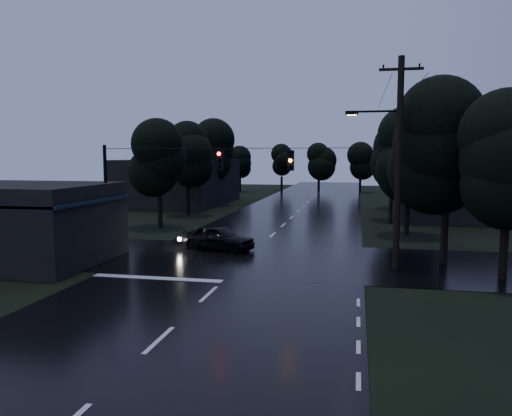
% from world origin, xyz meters
% --- Properties ---
extents(ground, '(160.00, 160.00, 0.00)m').
position_xyz_m(ground, '(0.00, 0.00, 0.00)').
color(ground, black).
rests_on(ground, ground).
extents(main_road, '(12.00, 120.00, 0.02)m').
position_xyz_m(main_road, '(0.00, 30.00, 0.00)').
color(main_road, black).
rests_on(main_road, ground).
extents(cross_street, '(60.00, 9.00, 0.02)m').
position_xyz_m(cross_street, '(0.00, 12.00, 0.00)').
color(cross_street, black).
rests_on(cross_street, ground).
extents(building_far_right, '(10.00, 14.00, 4.40)m').
position_xyz_m(building_far_right, '(14.00, 34.00, 2.20)').
color(building_far_right, black).
rests_on(building_far_right, ground).
extents(building_far_left, '(10.00, 16.00, 5.00)m').
position_xyz_m(building_far_left, '(-14.00, 40.00, 2.50)').
color(building_far_left, black).
rests_on(building_far_left, ground).
extents(utility_pole_main, '(3.50, 0.30, 10.00)m').
position_xyz_m(utility_pole_main, '(7.41, 11.00, 5.26)').
color(utility_pole_main, black).
rests_on(utility_pole_main, ground).
extents(utility_pole_far, '(2.00, 0.30, 7.50)m').
position_xyz_m(utility_pole_far, '(8.30, 28.00, 3.88)').
color(utility_pole_far, black).
rests_on(utility_pole_far, ground).
extents(anchor_pole_left, '(0.18, 0.18, 6.00)m').
position_xyz_m(anchor_pole_left, '(-7.50, 11.00, 3.00)').
color(anchor_pole_left, black).
rests_on(anchor_pole_left, ground).
extents(span_signals, '(15.00, 0.37, 1.12)m').
position_xyz_m(span_signals, '(0.56, 10.99, 5.24)').
color(span_signals, black).
rests_on(span_signals, ground).
extents(tree_corner_near, '(4.48, 4.48, 9.44)m').
position_xyz_m(tree_corner_near, '(10.00, 13.00, 5.99)').
color(tree_corner_near, black).
rests_on(tree_corner_near, ground).
extents(tree_corner_far, '(3.92, 3.92, 8.26)m').
position_xyz_m(tree_corner_far, '(12.00, 10.00, 5.24)').
color(tree_corner_far, black).
rests_on(tree_corner_far, ground).
extents(tree_left_a, '(3.92, 3.92, 8.26)m').
position_xyz_m(tree_left_a, '(-9.00, 22.00, 5.24)').
color(tree_left_a, black).
rests_on(tree_left_a, ground).
extents(tree_left_b, '(4.20, 4.20, 8.85)m').
position_xyz_m(tree_left_b, '(-9.60, 30.00, 5.62)').
color(tree_left_b, black).
rests_on(tree_left_b, ground).
extents(tree_left_c, '(4.48, 4.48, 9.44)m').
position_xyz_m(tree_left_c, '(-10.20, 40.00, 5.99)').
color(tree_left_c, black).
rests_on(tree_left_c, ground).
extents(tree_right_a, '(4.20, 4.20, 8.85)m').
position_xyz_m(tree_right_a, '(9.00, 22.00, 5.62)').
color(tree_right_a, black).
rests_on(tree_right_a, ground).
extents(tree_right_b, '(4.48, 4.48, 9.44)m').
position_xyz_m(tree_right_b, '(9.60, 30.00, 5.99)').
color(tree_right_b, black).
rests_on(tree_right_b, ground).
extents(tree_right_c, '(4.76, 4.76, 10.03)m').
position_xyz_m(tree_right_c, '(10.20, 40.00, 6.37)').
color(tree_right_c, black).
rests_on(tree_right_c, ground).
extents(car, '(4.56, 2.63, 1.46)m').
position_xyz_m(car, '(-2.19, 14.08, 0.73)').
color(car, black).
rests_on(car, ground).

